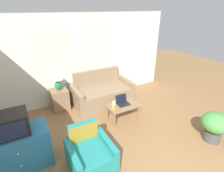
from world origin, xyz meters
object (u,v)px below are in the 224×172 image
(couch, at_px, (102,93))
(coffee_table, at_px, (123,107))
(table_lamp, at_px, (57,78))
(armchair, at_px, (90,156))
(potted_plant, at_px, (215,125))
(television, at_px, (11,124))
(cup_navy, at_px, (114,103))
(cup_yellow, at_px, (114,107))
(laptop, at_px, (123,102))

(couch, height_order, coffee_table, couch)
(table_lamp, bearing_deg, coffee_table, -44.58)
(table_lamp, bearing_deg, armchair, -90.86)
(armchair, relative_size, potted_plant, 1.18)
(coffee_table, bearing_deg, table_lamp, 135.42)
(armchair, distance_m, television, 1.44)
(cup_navy, xyz_separation_m, cup_yellow, (-0.13, -0.20, 0.00))
(cup_yellow, bearing_deg, armchair, -136.76)
(armchair, xyz_separation_m, coffee_table, (1.35, 1.03, 0.09))
(laptop, height_order, potted_plant, potted_plant)
(potted_plant, bearing_deg, coffee_table, 128.12)
(laptop, bearing_deg, table_lamp, 137.42)
(television, relative_size, cup_navy, 6.00)
(laptop, xyz_separation_m, potted_plant, (1.27, -1.72, -0.06))
(table_lamp, relative_size, potted_plant, 0.79)
(couch, bearing_deg, television, -147.08)
(couch, height_order, armchair, couch)
(table_lamp, xyz_separation_m, coffee_table, (1.32, -1.30, -0.61))
(laptop, bearing_deg, potted_plant, -53.48)
(television, xyz_separation_m, coffee_table, (2.45, 0.40, -0.60))
(armchair, xyz_separation_m, laptop, (1.38, 1.09, 0.20))
(couch, bearing_deg, armchair, -120.65)
(coffee_table, xyz_separation_m, cup_yellow, (-0.31, -0.04, 0.09))
(cup_yellow, height_order, potted_plant, potted_plant)
(table_lamp, height_order, potted_plant, table_lamp)
(couch, relative_size, cup_yellow, 19.95)
(television, distance_m, laptop, 2.57)
(coffee_table, bearing_deg, potted_plant, -51.88)
(coffee_table, distance_m, cup_navy, 0.26)
(table_lamp, bearing_deg, couch, -6.82)
(television, height_order, cup_navy, television)
(coffee_table, bearing_deg, armchair, -142.74)
(couch, xyz_separation_m, laptop, (0.09, -1.09, 0.19))
(couch, bearing_deg, cup_navy, -96.79)
(cup_yellow, bearing_deg, potted_plant, -45.11)
(television, xyz_separation_m, cup_yellow, (2.15, 0.35, -0.50))
(couch, xyz_separation_m, coffee_table, (0.06, -1.15, 0.08))
(armchair, distance_m, cup_yellow, 1.45)
(table_lamp, relative_size, laptop, 1.73)
(laptop, relative_size, cup_yellow, 3.47)
(armchair, xyz_separation_m, cup_yellow, (1.05, 0.99, 0.18))
(laptop, xyz_separation_m, cup_navy, (-0.21, 0.10, -0.01))
(couch, distance_m, armchair, 2.53)
(couch, height_order, cup_yellow, couch)
(cup_navy, distance_m, cup_yellow, 0.24)
(laptop, distance_m, cup_navy, 0.23)
(laptop, bearing_deg, armchair, -141.59)
(television, relative_size, table_lamp, 0.97)
(armchair, relative_size, cup_navy, 9.29)
(television, bearing_deg, armchair, -29.96)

